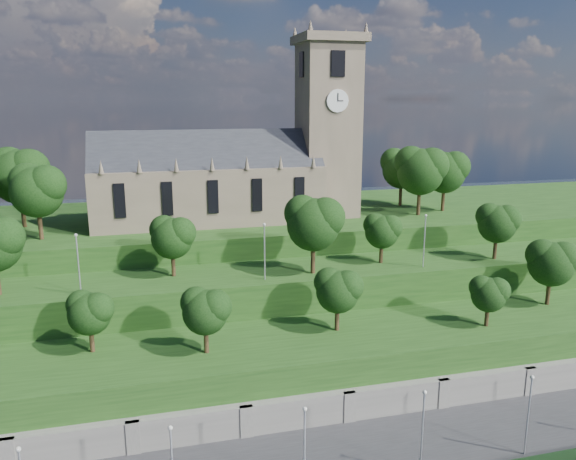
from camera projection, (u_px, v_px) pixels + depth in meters
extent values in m
cube|color=slate|center=(297.00, 419.00, 53.45)|extent=(160.00, 2.00, 5.00)
cube|color=slate|center=(134.00, 448.00, 49.04)|extent=(1.20, 0.60, 5.00)
cube|color=slate|center=(247.00, 431.00, 51.48)|extent=(1.20, 0.60, 5.00)
cube|color=slate|center=(349.00, 416.00, 53.91)|extent=(1.20, 0.60, 5.00)
cube|color=slate|center=(443.00, 402.00, 56.34)|extent=(1.20, 0.60, 5.00)
cube|color=slate|center=(528.00, 390.00, 58.78)|extent=(1.20, 0.60, 5.00)
cube|color=#1E4416|center=(282.00, 375.00, 58.76)|extent=(160.00, 12.00, 8.00)
cube|color=#1E4416|center=(260.00, 319.00, 68.68)|extent=(160.00, 10.00, 12.00)
cube|color=#1E4416|center=(233.00, 260.00, 88.14)|extent=(160.00, 32.00, 15.00)
cube|color=#6D5E4C|center=(208.00, 193.00, 80.78)|extent=(32.00, 12.00, 8.00)
cube|color=#24262C|center=(207.00, 166.00, 79.87)|extent=(32.00, 10.18, 10.18)
cone|color=#6D5E4C|center=(101.00, 167.00, 70.60)|extent=(0.70, 0.70, 1.80)
cone|color=#6D5E4C|center=(139.00, 166.00, 71.73)|extent=(0.70, 0.70, 1.80)
cone|color=#6D5E4C|center=(176.00, 165.00, 72.87)|extent=(0.70, 0.70, 1.80)
cone|color=#6D5E4C|center=(212.00, 164.00, 74.01)|extent=(0.70, 0.70, 1.80)
cone|color=#6D5E4C|center=(247.00, 163.00, 75.14)|extent=(0.70, 0.70, 1.80)
cone|color=#6D5E4C|center=(281.00, 162.00, 76.28)|extent=(0.70, 0.70, 1.80)
cone|color=#6D5E4C|center=(313.00, 161.00, 77.41)|extent=(0.70, 0.70, 1.80)
cube|color=black|center=(120.00, 201.00, 72.01)|extent=(1.40, 0.25, 4.50)
cube|color=black|center=(167.00, 199.00, 73.47)|extent=(1.40, 0.25, 4.50)
cube|color=black|center=(213.00, 197.00, 74.93)|extent=(1.40, 0.25, 4.50)
cube|color=black|center=(257.00, 195.00, 76.39)|extent=(1.40, 0.25, 4.50)
cube|color=black|center=(299.00, 193.00, 77.85)|extent=(1.40, 0.25, 4.50)
cube|color=#6D5E4C|center=(328.00, 132.00, 83.22)|extent=(8.00, 8.00, 25.00)
cube|color=#6D5E4C|center=(329.00, 39.00, 80.24)|extent=(9.20, 9.20, 1.20)
cone|color=#6D5E4C|center=(310.00, 26.00, 75.23)|extent=(0.80, 0.80, 1.60)
cone|color=#6D5E4C|center=(295.00, 33.00, 82.77)|extent=(0.80, 0.80, 1.60)
cone|color=#6D5E4C|center=(366.00, 28.00, 77.17)|extent=(0.80, 0.80, 1.60)
cone|color=#6D5E4C|center=(346.00, 34.00, 84.72)|extent=(0.80, 0.80, 1.60)
cube|color=black|center=(338.00, 64.00, 77.22)|extent=(2.00, 0.25, 3.50)
cube|color=black|center=(320.00, 67.00, 84.91)|extent=(2.00, 0.25, 3.50)
cube|color=black|center=(302.00, 65.00, 80.07)|extent=(0.25, 2.00, 3.50)
cube|color=black|center=(355.00, 66.00, 82.06)|extent=(0.25, 2.00, 3.50)
cylinder|color=white|center=(337.00, 101.00, 78.32)|extent=(3.20, 0.30, 3.20)
cylinder|color=white|center=(354.00, 101.00, 83.20)|extent=(0.30, 3.20, 3.20)
cube|color=black|center=(338.00, 97.00, 78.03)|extent=(0.12, 0.05, 1.10)
cube|color=black|center=(341.00, 101.00, 78.24)|extent=(0.80, 0.05, 0.12)
cylinder|color=#342414|center=(92.00, 339.00, 54.89)|extent=(0.48, 0.48, 2.69)
sphere|color=black|center=(90.00, 314.00, 54.30)|extent=(4.19, 4.19, 4.19)
sphere|color=black|center=(98.00, 308.00, 53.96)|extent=(3.14, 3.14, 3.14)
sphere|color=black|center=(81.00, 305.00, 54.42)|extent=(2.93, 2.93, 2.93)
cylinder|color=#342414|center=(206.00, 339.00, 54.68)|extent=(0.49, 0.49, 2.86)
sphere|color=black|center=(205.00, 312.00, 54.05)|extent=(4.44, 4.44, 4.44)
sphere|color=black|center=(215.00, 307.00, 53.70)|extent=(3.33, 3.33, 3.33)
sphere|color=black|center=(196.00, 302.00, 54.19)|extent=(3.11, 3.11, 3.11)
cylinder|color=#342414|center=(337.00, 317.00, 60.01)|extent=(0.49, 0.49, 2.96)
sphere|color=black|center=(338.00, 292.00, 59.36)|extent=(4.60, 4.60, 4.60)
sphere|color=black|center=(347.00, 286.00, 58.99)|extent=(3.45, 3.45, 3.45)
sphere|color=black|center=(329.00, 282.00, 59.50)|extent=(3.22, 3.22, 3.22)
cylinder|color=#342414|center=(487.00, 315.00, 61.19)|extent=(0.47, 0.47, 2.43)
sphere|color=black|center=(489.00, 295.00, 60.66)|extent=(3.79, 3.79, 3.79)
sphere|color=black|center=(497.00, 290.00, 60.36)|extent=(2.84, 2.84, 2.84)
sphere|color=black|center=(481.00, 287.00, 60.77)|extent=(2.65, 2.65, 2.65)
cylinder|color=#342414|center=(548.00, 291.00, 67.53)|extent=(0.51, 0.51, 3.45)
sphere|color=black|center=(551.00, 264.00, 66.77)|extent=(5.37, 5.37, 5.37)
sphere|color=black|center=(563.00, 258.00, 66.34)|extent=(4.02, 4.02, 4.02)
sphere|color=black|center=(542.00, 255.00, 66.93)|extent=(3.76, 3.76, 3.76)
sphere|color=black|center=(3.00, 237.00, 57.76)|extent=(4.35, 4.35, 4.35)
cylinder|color=#342414|center=(173.00, 263.00, 65.45)|extent=(0.50, 0.50, 3.10)
sphere|color=black|center=(172.00, 238.00, 64.77)|extent=(4.82, 4.82, 4.82)
sphere|color=black|center=(180.00, 233.00, 64.39)|extent=(3.61, 3.61, 3.61)
sphere|color=black|center=(164.00, 229.00, 64.92)|extent=(3.37, 3.37, 3.37)
cylinder|color=#342414|center=(313.00, 257.00, 66.45)|extent=(0.54, 0.54, 4.03)
sphere|color=black|center=(313.00, 225.00, 65.56)|extent=(6.27, 6.27, 6.27)
sphere|color=black|center=(325.00, 217.00, 65.06)|extent=(4.70, 4.70, 4.70)
sphere|color=black|center=(302.00, 213.00, 65.75)|extent=(4.39, 4.39, 4.39)
cylinder|color=#342414|center=(381.00, 252.00, 70.82)|extent=(0.48, 0.48, 2.73)
sphere|color=black|center=(382.00, 232.00, 70.22)|extent=(4.25, 4.25, 4.25)
sphere|color=black|center=(390.00, 227.00, 69.88)|extent=(3.19, 3.19, 3.19)
sphere|color=black|center=(375.00, 225.00, 70.35)|extent=(2.98, 2.98, 2.98)
cylinder|color=#342414|center=(495.00, 247.00, 72.55)|extent=(0.50, 0.50, 3.14)
sphere|color=black|center=(497.00, 224.00, 71.86)|extent=(4.88, 4.88, 4.88)
sphere|color=black|center=(507.00, 219.00, 71.47)|extent=(3.66, 3.66, 3.66)
sphere|color=black|center=(489.00, 216.00, 72.01)|extent=(3.42, 3.42, 3.42)
cylinder|color=#342414|center=(23.00, 210.00, 76.91)|extent=(0.57, 0.57, 4.73)
sphere|color=black|center=(19.00, 177.00, 75.87)|extent=(7.36, 7.36, 7.36)
sphere|color=black|center=(29.00, 169.00, 75.29)|extent=(5.52, 5.52, 5.52)
sphere|color=black|center=(9.00, 166.00, 76.09)|extent=(5.15, 5.15, 5.15)
cylinder|color=#342414|center=(40.00, 223.00, 70.27)|extent=(0.54, 0.54, 4.12)
sphere|color=black|center=(37.00, 192.00, 69.36)|extent=(6.41, 6.41, 6.41)
sphere|color=black|center=(46.00, 184.00, 68.85)|extent=(4.81, 4.81, 4.81)
sphere|color=black|center=(27.00, 181.00, 69.55)|extent=(4.49, 4.49, 4.49)
cylinder|color=#342414|center=(419.00, 200.00, 85.05)|extent=(0.56, 0.56, 4.50)
sphere|color=black|center=(420.00, 172.00, 84.06)|extent=(6.99, 6.99, 6.99)
sphere|color=black|center=(431.00, 165.00, 83.50)|extent=(5.24, 5.24, 5.24)
sphere|color=black|center=(411.00, 162.00, 84.27)|extent=(4.89, 4.89, 4.89)
cylinder|color=#342414|center=(401.00, 193.00, 92.84)|extent=(0.54, 0.54, 4.08)
sphere|color=black|center=(402.00, 169.00, 91.94)|extent=(6.34, 6.34, 6.34)
sphere|color=black|center=(411.00, 164.00, 91.44)|extent=(4.76, 4.76, 4.76)
sphere|color=black|center=(394.00, 161.00, 92.13)|extent=(4.44, 4.44, 4.44)
cylinder|color=#342414|center=(443.00, 198.00, 88.25)|extent=(0.54, 0.54, 4.13)
sphere|color=black|center=(445.00, 173.00, 87.34)|extent=(6.43, 6.43, 6.43)
sphere|color=black|center=(455.00, 167.00, 86.83)|extent=(4.82, 4.82, 4.82)
sphere|color=black|center=(436.00, 164.00, 87.53)|extent=(4.50, 4.50, 4.50)
sphere|color=silver|center=(18.00, 449.00, 37.58)|extent=(0.36, 0.36, 0.36)
sphere|color=silver|center=(170.00, 428.00, 40.01)|extent=(0.36, 0.36, 0.36)
cylinder|color=#B2B2B7|center=(304.00, 453.00, 43.30)|extent=(0.16, 0.16, 7.21)
sphere|color=silver|center=(305.00, 409.00, 42.45)|extent=(0.36, 0.36, 0.36)
cylinder|color=#B2B2B7|center=(422.00, 434.00, 45.73)|extent=(0.16, 0.16, 7.21)
sphere|color=silver|center=(425.00, 392.00, 44.88)|extent=(0.36, 0.36, 0.36)
cylinder|color=#B2B2B7|center=(528.00, 417.00, 48.16)|extent=(0.16, 0.16, 7.21)
sphere|color=silver|center=(532.00, 377.00, 47.31)|extent=(0.36, 0.36, 0.36)
cylinder|color=#B2B2B7|center=(78.00, 266.00, 58.90)|extent=(0.16, 0.16, 6.35)
sphere|color=silver|center=(76.00, 235.00, 58.15)|extent=(0.36, 0.36, 0.36)
cylinder|color=#B2B2B7|center=(265.00, 253.00, 63.76)|extent=(0.16, 0.16, 6.35)
sphere|color=silver|center=(264.00, 225.00, 63.01)|extent=(0.36, 0.36, 0.36)
cylinder|color=#B2B2B7|center=(424.00, 242.00, 68.63)|extent=(0.16, 0.16, 6.35)
sphere|color=silver|center=(426.00, 216.00, 67.88)|extent=(0.36, 0.36, 0.36)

